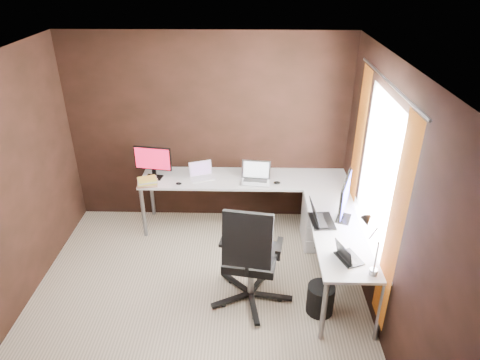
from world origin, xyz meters
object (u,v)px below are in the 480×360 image
laptop_black_big (319,218)px  laptop_black_small (347,256)px  laptop_silver (256,177)px  monitor_left (153,161)px  desk_lamp (370,238)px  monitor_right (345,197)px  wastebasket (320,299)px  office_chair (250,274)px  book_stack (147,182)px  drawer_pedestal (320,222)px  laptop_white (202,174)px

laptop_black_big → laptop_black_small: (0.17, -0.64, -0.01)m
laptop_silver → laptop_black_big: bearing=-47.4°
monitor_left → desk_lamp: size_ratio=0.85×
monitor_left → laptop_silver: (1.30, -0.07, -0.18)m
monitor_right → wastebasket: size_ratio=1.74×
monitor_left → office_chair: bearing=-39.4°
laptop_silver → book_stack: size_ratio=1.37×
laptop_silver → laptop_black_big: laptop_silver is taller
drawer_pedestal → monitor_right: (0.12, -0.58, 0.70)m
monitor_right → desk_lamp: 0.84m
monitor_right → desk_lamp: bearing=-157.1°
laptop_black_big → desk_lamp: (0.30, -0.77, 0.30)m
monitor_right → laptop_black_big: bearing=123.9°
laptop_black_big → book_stack: bearing=64.1°
laptop_white → monitor_left: bearing=161.3°
monitor_left → laptop_white: bearing=10.1°
laptop_white → laptop_black_small: 2.24m
laptop_silver → laptop_black_small: bearing=-55.1°
laptop_white → desk_lamp: size_ratio=0.62×
laptop_white → laptop_silver: (0.69, -0.08, 0.01)m
desk_lamp → book_stack: bearing=139.1°
laptop_silver → drawer_pedestal: bearing=-12.3°
laptop_black_big → book_stack: size_ratio=1.26×
laptop_white → book_stack: size_ratio=1.21×
drawer_pedestal → laptop_black_big: (-0.14, -0.64, 0.48)m
monitor_left → office_chair: (1.24, -1.40, -0.61)m
monitor_left → monitor_right: 2.41m
monitor_left → laptop_black_small: monitor_left is taller
laptop_black_small → wastebasket: 0.64m
drawer_pedestal → office_chair: 1.37m
drawer_pedestal → laptop_white: laptop_white is taller
laptop_white → wastebasket: (1.35, -1.56, -0.61)m
book_stack → office_chair: 1.81m
monitor_left → laptop_silver: monitor_left is taller
drawer_pedestal → office_chair: (-0.87, -1.06, 0.05)m
drawer_pedestal → laptop_silver: (-0.81, 0.28, 0.48)m
monitor_left → laptop_black_big: 2.21m
monitor_left → book_stack: monitor_left is taller
book_stack → wastebasket: 2.50m
laptop_black_big → book_stack: laptop_black_big is taller
desk_lamp → wastebasket: desk_lamp is taller
book_stack → monitor_right: bearing=-17.8°
laptop_black_big → laptop_black_small: bearing=-169.2°
book_stack → laptop_black_small: bearing=-33.1°
monitor_left → wastebasket: bearing=-29.2°
drawer_pedestal → monitor_right: monitor_right is taller
laptop_black_big → office_chair: (-0.73, -0.41, -0.43)m
desk_lamp → office_chair: desk_lamp is taller
monitor_right → desk_lamp: desk_lamp is taller
monitor_right → laptop_black_big: monitor_right is taller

